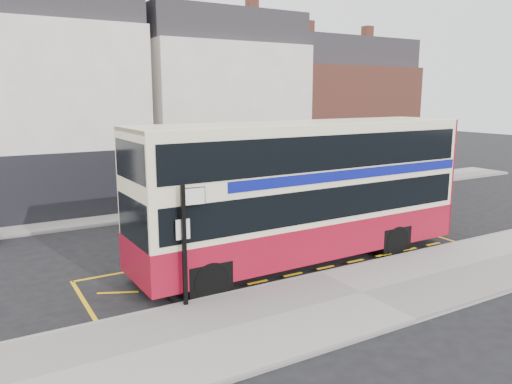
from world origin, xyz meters
TOP-DOWN VIEW (x-y plane):
  - ground at (0.00, 0.00)m, footprint 120.00×120.00m
  - pavement at (0.00, -2.30)m, footprint 40.00×4.00m
  - kerb at (0.00, -0.38)m, footprint 40.00×0.15m
  - far_pavement at (0.00, 11.00)m, footprint 50.00×3.00m
  - road_markings at (0.00, 1.60)m, footprint 14.00×3.40m
  - terrace_left at (-5.50, 14.99)m, footprint 8.00×8.01m
  - terrace_green_shop at (3.50, 14.99)m, footprint 9.00×8.01m
  - terrace_right at (12.50, 14.99)m, footprint 9.00×8.01m
  - double_decker_bus at (0.48, 1.21)m, footprint 12.20×3.06m
  - bus_stop_post at (-4.65, -0.50)m, footprint 0.82×0.15m
  - car_grey at (-0.62, 8.31)m, footprint 4.56×2.30m
  - car_white at (8.01, 9.44)m, footprint 4.90×2.94m
  - street_tree_right at (5.72, 12.23)m, footprint 2.38×2.38m

SIDE VIEW (x-z plane):
  - ground at x=0.00m, z-range 0.00..0.00m
  - road_markings at x=0.00m, z-range 0.00..0.01m
  - pavement at x=0.00m, z-range 0.00..0.15m
  - kerb at x=0.00m, z-range 0.00..0.15m
  - far_pavement at x=0.00m, z-range 0.00..0.15m
  - car_white at x=8.01m, z-range 0.00..1.33m
  - car_grey at x=-0.62m, z-range 0.00..1.44m
  - bus_stop_post at x=-4.65m, z-range 0.46..3.76m
  - double_decker_bus at x=0.48m, z-range 0.12..4.98m
  - street_tree_right at x=5.72m, z-range 0.93..6.06m
  - terrace_right at x=12.50m, z-range -0.58..9.72m
  - terrace_green_shop at x=3.50m, z-range -0.58..10.72m
  - terrace_left at x=-5.50m, z-range -0.58..11.22m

